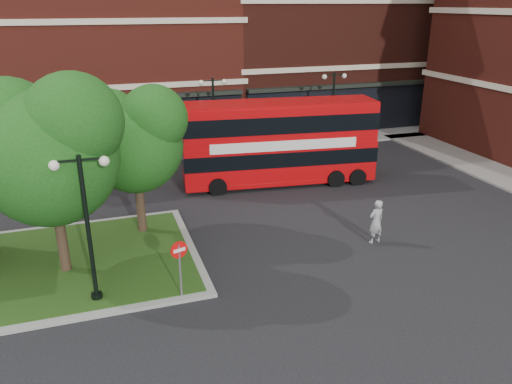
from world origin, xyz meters
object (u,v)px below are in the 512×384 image
object	(u,v)px
woman	(376,222)
car_silver	(163,147)
bus	(279,137)
car_white	(225,142)

from	to	relation	value
woman	car_silver	distance (m)	16.16
bus	car_silver	xyz separation A→B (m)	(-5.21, 6.87, -1.90)
car_white	bus	bearing A→B (deg)	-162.53
woman	car_white	bearing A→B (deg)	-90.00
bus	car_white	bearing A→B (deg)	107.03
bus	woman	distance (m)	8.22
bus	car_white	distance (m)	7.03
car_silver	car_white	distance (m)	4.00
bus	woman	world-z (taller)	bus
car_silver	woman	bearing A→B (deg)	-162.28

